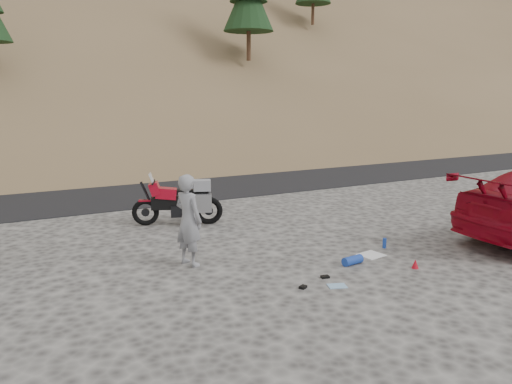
# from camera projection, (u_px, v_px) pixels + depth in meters

# --- Properties ---
(ground) EXTENTS (140.00, 140.00, 0.00)m
(ground) POSITION_uv_depth(u_px,v_px,m) (240.00, 260.00, 10.04)
(ground) COLOR #3F3C3A
(ground) RESTS_ON ground
(road) EXTENTS (120.00, 7.00, 0.05)m
(road) POSITION_uv_depth(u_px,v_px,m) (128.00, 188.00, 17.82)
(road) COLOR black
(road) RESTS_ON ground
(hillside) EXTENTS (120.00, 73.00, 46.72)m
(hillside) POSITION_uv_depth(u_px,v_px,m) (29.00, 4.00, 43.26)
(hillside) COLOR brown
(hillside) RESTS_ON ground
(motorcycle) EXTENTS (2.19, 1.14, 1.37)m
(motorcycle) POSITION_uv_depth(u_px,v_px,m) (182.00, 202.00, 12.70)
(motorcycle) COLOR black
(motorcycle) RESTS_ON ground
(man) EXTENTS (0.64, 0.76, 1.79)m
(man) POSITION_uv_depth(u_px,v_px,m) (190.00, 264.00, 9.77)
(man) COLOR gray
(man) RESTS_ON ground
(gear_white_cloth) EXTENTS (0.54, 0.50, 0.02)m
(gear_white_cloth) POSITION_uv_depth(u_px,v_px,m) (371.00, 255.00, 10.32)
(gear_white_cloth) COLOR white
(gear_white_cloth) RESTS_ON ground
(gear_blue_mat) EXTENTS (0.46, 0.23, 0.18)m
(gear_blue_mat) POSITION_uv_depth(u_px,v_px,m) (353.00, 260.00, 9.74)
(gear_blue_mat) COLOR #1A3B9E
(gear_blue_mat) RESTS_ON ground
(gear_bottle) EXTENTS (0.10, 0.10, 0.22)m
(gear_bottle) POSITION_uv_depth(u_px,v_px,m) (384.00, 243.00, 10.80)
(gear_bottle) COLOR #1A3B9E
(gear_bottle) RESTS_ON ground
(gear_funnel) EXTENTS (0.18, 0.18, 0.17)m
(gear_funnel) POSITION_uv_depth(u_px,v_px,m) (415.00, 264.00, 9.53)
(gear_funnel) COLOR #B60C1A
(gear_funnel) RESTS_ON ground
(gear_glove_a) EXTENTS (0.17, 0.13, 0.04)m
(gear_glove_a) POSITION_uv_depth(u_px,v_px,m) (325.00, 277.00, 9.04)
(gear_glove_a) COLOR black
(gear_glove_a) RESTS_ON ground
(gear_glove_b) EXTENTS (0.16, 0.15, 0.04)m
(gear_glove_b) POSITION_uv_depth(u_px,v_px,m) (303.00, 287.00, 8.55)
(gear_glove_b) COLOR black
(gear_glove_b) RESTS_ON ground
(gear_blue_cloth) EXTENTS (0.38, 0.33, 0.01)m
(gear_blue_cloth) POSITION_uv_depth(u_px,v_px,m) (337.00, 286.00, 8.64)
(gear_blue_cloth) COLOR #87AFD1
(gear_blue_cloth) RESTS_ON ground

